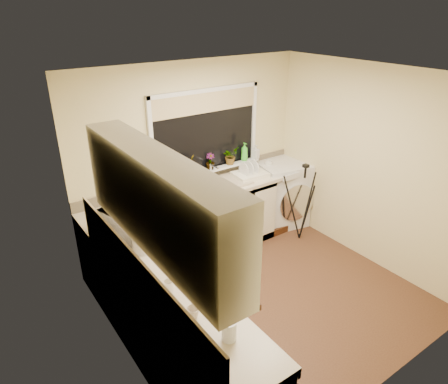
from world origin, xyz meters
TOP-DOWN VIEW (x-y plane):
  - floor at (0.00, 0.00)m, footprint 3.20×3.20m
  - ceiling at (0.00, 0.00)m, footprint 3.20×3.20m
  - wall_back at (0.00, 1.50)m, footprint 3.20×0.00m
  - wall_front at (0.00, -1.50)m, footprint 3.20×0.00m
  - wall_left at (-1.60, 0.00)m, footprint 0.00×3.00m
  - wall_right at (1.60, 0.00)m, footprint 0.00×3.00m
  - base_cabinet_back at (-0.33, 1.20)m, footprint 2.55×0.60m
  - base_cabinet_left at (-1.30, -0.30)m, footprint 0.54×2.40m
  - worktop_back at (0.00, 1.20)m, footprint 3.20×0.60m
  - worktop_left at (-1.30, -0.30)m, footprint 0.60×2.40m
  - upper_cabinet at (-1.44, -0.45)m, footprint 0.28×1.90m
  - splashback_left at (-1.59, -0.30)m, footprint 0.02×2.40m
  - splashback_back at (0.00, 1.49)m, footprint 3.20×0.02m
  - window_glass at (0.20, 1.49)m, footprint 1.50×0.02m
  - window_blind at (0.20, 1.46)m, footprint 1.50×0.02m
  - windowsill at (0.20, 1.43)m, footprint 1.60×0.14m
  - sink at (0.20, 1.20)m, footprint 0.82×0.46m
  - faucet at (0.20, 1.38)m, footprint 0.03×0.03m
  - washing_machine at (1.32, 1.21)m, footprint 0.79×0.78m
  - laptop at (-0.47, 1.22)m, footprint 0.34×0.32m
  - kettle at (-1.27, 0.34)m, footprint 0.17×0.17m
  - dish_rack at (0.70, 1.18)m, footprint 0.47×0.37m
  - tripod at (1.23, 0.67)m, footprint 0.65×0.65m
  - glass_jug at (-1.24, -1.03)m, footprint 0.11×0.11m
  - steel_jar at (-1.33, -0.32)m, footprint 0.07×0.07m
  - microwave at (-1.26, 0.72)m, footprint 0.47×0.57m
  - plant_a at (-0.35, 1.41)m, footprint 0.13×0.11m
  - plant_b at (-0.11, 1.39)m, footprint 0.18×0.16m
  - plant_c at (0.22, 1.42)m, footprint 0.15×0.15m
  - plant_d at (0.54, 1.42)m, footprint 0.25×0.24m
  - soap_bottle_green at (0.79, 1.42)m, footprint 0.10×0.11m
  - soap_bottle_clear at (0.97, 1.40)m, footprint 0.11×0.11m
  - cup_back at (1.13, 1.30)m, footprint 0.15×0.15m
  - cup_left at (-1.33, -0.70)m, footprint 0.11×0.11m

SIDE VIEW (x-z plane):
  - floor at x=0.00m, z-range 0.00..0.00m
  - base_cabinet_back at x=-0.33m, z-range 0.00..0.86m
  - base_cabinet_left at x=-1.30m, z-range 0.00..0.86m
  - washing_machine at x=1.32m, z-range 0.00..0.96m
  - tripod at x=1.23m, z-range 0.00..1.12m
  - worktop_back at x=0.00m, z-range 0.86..0.90m
  - worktop_left at x=-1.30m, z-range 0.86..0.90m
  - sink at x=0.20m, z-range 0.90..0.93m
  - dish_rack at x=0.70m, z-range 0.90..0.97m
  - cup_left at x=-1.33m, z-range 0.90..0.99m
  - cup_back at x=1.13m, z-range 0.90..1.00m
  - steel_jar at x=-1.33m, z-range 0.90..1.00m
  - laptop at x=-0.47m, z-range 0.85..1.07m
  - splashback_back at x=0.00m, z-range 0.90..1.04m
  - glass_jug at x=-1.24m, z-range 0.90..1.05m
  - kettle at x=-1.27m, z-range 0.90..1.12m
  - faucet at x=0.20m, z-range 0.90..1.14m
  - windowsill at x=0.20m, z-range 1.02..1.05m
  - microwave at x=-1.26m, z-range 0.90..1.17m
  - splashback_left at x=-1.59m, z-range 0.90..1.35m
  - soap_bottle_clear at x=0.97m, z-range 1.05..1.25m
  - plant_c at x=0.22m, z-range 1.05..1.26m
  - plant_a at x=-0.35m, z-range 1.05..1.28m
  - plant_d at x=0.54m, z-range 1.05..1.29m
  - soap_bottle_green at x=0.79m, z-range 1.05..1.30m
  - plant_b at x=-0.11m, z-range 1.05..1.32m
  - wall_back at x=0.00m, z-range -0.38..2.83m
  - wall_front at x=0.00m, z-range -0.38..2.83m
  - wall_left at x=-1.60m, z-range -0.27..2.73m
  - wall_right at x=1.60m, z-range -0.27..2.73m
  - window_glass at x=0.20m, z-range 1.05..2.05m
  - upper_cabinet at x=-1.44m, z-range 1.45..2.15m
  - window_blind at x=0.20m, z-range 1.80..2.05m
  - ceiling at x=0.00m, z-range 2.45..2.45m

